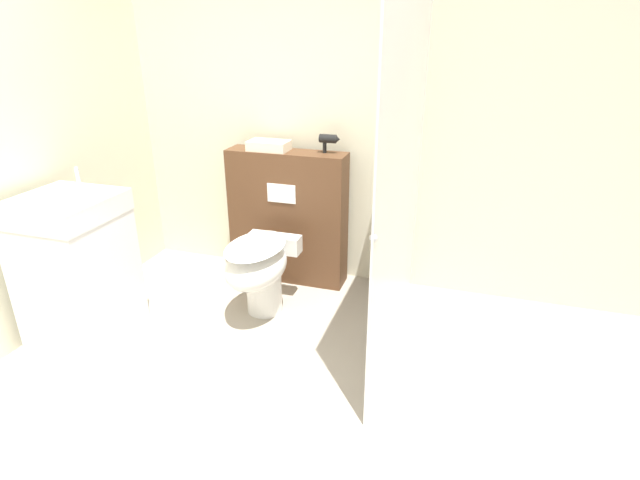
% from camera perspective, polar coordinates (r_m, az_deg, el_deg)
% --- Properties ---
extents(ground_plane, '(12.00, 12.00, 0.00)m').
position_cam_1_polar(ground_plane, '(2.57, -17.79, -24.51)').
color(ground_plane, '#9E9384').
extents(wall_back, '(8.00, 0.06, 2.50)m').
position_cam_1_polar(wall_back, '(3.81, -0.63, 13.81)').
color(wall_back, beige).
rests_on(wall_back, ground_plane).
extents(partition_panel, '(0.91, 0.24, 1.03)m').
position_cam_1_polar(partition_panel, '(3.87, -3.69, 2.63)').
color(partition_panel, '#51331E').
rests_on(partition_panel, ground_plane).
extents(shower_glass, '(0.04, 1.61, 2.12)m').
position_cam_1_polar(shower_glass, '(2.88, 9.38, 6.67)').
color(shower_glass, silver).
rests_on(shower_glass, ground_plane).
extents(toilet, '(0.38, 0.66, 0.55)m').
position_cam_1_polar(toilet, '(3.41, -6.91, -3.27)').
color(toilet, white).
rests_on(toilet, ground_plane).
extents(sink_vanity, '(0.55, 0.56, 1.09)m').
position_cam_1_polar(sink_vanity, '(3.44, -26.02, -3.10)').
color(sink_vanity, white).
rests_on(sink_vanity, ground_plane).
extents(hair_drier, '(0.15, 0.06, 0.14)m').
position_cam_1_polar(hair_drier, '(3.63, 1.02, 11.40)').
color(hair_drier, black).
rests_on(hair_drier, partition_panel).
extents(folded_towel, '(0.30, 0.18, 0.07)m').
position_cam_1_polar(folded_towel, '(3.75, -5.86, 10.69)').
color(folded_towel, beige).
rests_on(folded_towel, partition_panel).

